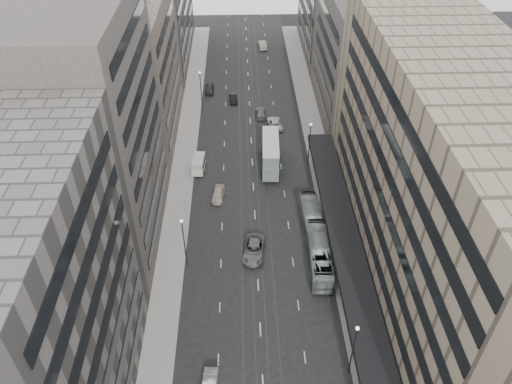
{
  "coord_description": "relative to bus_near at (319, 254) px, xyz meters",
  "views": [
    {
      "loc": [
        -1.75,
        -35.54,
        51.11
      ],
      "look_at": [
        0.09,
        19.16,
        6.82
      ],
      "focal_mm": 35.0,
      "sensor_mm": 36.0,
      "label": 1
    }
  ],
  "objects": [
    {
      "name": "department_store",
      "position": [
        12.95,
        -3.7,
        13.28
      ],
      "size": [
        19.2,
        60.0,
        30.0
      ],
      "color": "gray",
      "rests_on": "ground"
    },
    {
      "name": "sedan_4",
      "position": [
        -14.23,
        14.64,
        -0.9
      ],
      "size": [
        2.32,
        4.71,
        1.54
      ],
      "primitive_type": "imported",
      "rotation": [
        0.0,
        0.0,
        -0.11
      ],
      "color": "#B9AB99",
      "rests_on": "ground"
    },
    {
      "name": "sedan_9",
      "position": [
        -4.53,
        74.0,
        -0.82
      ],
      "size": [
        2.2,
        5.29,
        1.7
      ],
      "primitive_type": "imported",
      "rotation": [
        0.0,
        0.0,
        3.22
      ],
      "color": "gray",
      "rests_on": "ground"
    },
    {
      "name": "pedestrian",
      "position": [
        2.79,
        -18.85,
        -0.59
      ],
      "size": [
        0.71,
        0.49,
        1.86
      ],
      "primitive_type": "imported",
      "rotation": [
        0.0,
        0.0,
        3.22
      ],
      "color": "black",
      "rests_on": "sidewalk_right"
    },
    {
      "name": "lamp_right_far",
      "position": [
        1.2,
        23.3,
        3.53
      ],
      "size": [
        0.44,
        0.44,
        8.32
      ],
      "color": "#262628",
      "rests_on": "ground"
    },
    {
      "name": "building_right_mid",
      "position": [
        13.0,
        40.3,
        10.33
      ],
      "size": [
        15.0,
        28.0,
        24.0
      ],
      "primitive_type": "cube",
      "color": "#47413D",
      "rests_on": "ground"
    },
    {
      "name": "sedan_2",
      "position": [
        -8.89,
        2.05,
        -0.82
      ],
      "size": [
        3.59,
        6.43,
        1.7
      ],
      "primitive_type": "imported",
      "rotation": [
        0.0,
        0.0,
        -0.13
      ],
      "color": "slate",
      "rests_on": "ground"
    },
    {
      "name": "sedan_7",
      "position": [
        -6.36,
        40.16,
        -0.95
      ],
      "size": [
        2.06,
        4.99,
        1.44
      ],
      "primitive_type": "imported",
      "rotation": [
        0.0,
        0.0,
        3.15
      ],
      "color": "#5E5E60",
      "rests_on": "ground"
    },
    {
      "name": "lamp_left_far",
      "position": [
        -18.2,
        43.3,
        3.53
      ],
      "size": [
        0.44,
        0.44,
        8.32
      ],
      "color": "#262628",
      "rests_on": "ground"
    },
    {
      "name": "panel_van",
      "position": [
        -17.7,
        22.03,
        -0.21
      ],
      "size": [
        2.33,
        4.34,
        2.65
      ],
      "rotation": [
        0.0,
        0.0,
        -0.07
      ],
      "color": "silver",
      "rests_on": "ground"
    },
    {
      "name": "ground",
      "position": [
        -8.5,
        -11.7,
        -1.67
      ],
      "size": [
        220.0,
        220.0,
        0.0
      ],
      "primitive_type": "plane",
      "color": "black",
      "rests_on": "ground"
    },
    {
      "name": "sedan_8",
      "position": [
        -17.0,
        50.7,
        -0.9
      ],
      "size": [
        1.86,
        4.56,
        1.55
      ],
      "primitive_type": "imported",
      "rotation": [
        0.0,
        0.0,
        -0.01
      ],
      "color": "#262528",
      "rests_on": "ground"
    },
    {
      "name": "double_decker",
      "position": [
        -5.42,
        22.67,
        1.21
      ],
      "size": [
        3.37,
        9.87,
        5.34
      ],
      "rotation": [
        0.0,
        0.0,
        -0.04
      ],
      "color": "gray",
      "rests_on": "ground"
    },
    {
      "name": "sedan_5",
      "position": [
        -11.85,
        46.44,
        -0.97
      ],
      "size": [
        1.78,
        4.37,
        1.41
      ],
      "primitive_type": "imported",
      "rotation": [
        0.0,
        0.0,
        0.07
      ],
      "color": "black",
      "rests_on": "ground"
    },
    {
      "name": "bus_near",
      "position": [
        0.0,
        0.0,
        0.0
      ],
      "size": [
        3.34,
        12.11,
        3.34
      ],
      "primitive_type": "imported",
      "rotation": [
        0.0,
        0.0,
        3.1
      ],
      "color": "gray",
      "rests_on": "ground"
    },
    {
      "name": "lamp_left_near",
      "position": [
        -18.2,
        0.3,
        3.53
      ],
      "size": [
        0.44,
        0.44,
        8.32
      ],
      "color": "#262628",
      "rests_on": "ground"
    },
    {
      "name": "sedan_6",
      "position": [
        -3.82,
        36.08,
        -0.91
      ],
      "size": [
        3.12,
        5.75,
        1.53
      ],
      "primitive_type": "imported",
      "rotation": [
        0.0,
        0.0,
        3.25
      ],
      "color": "beige",
      "rests_on": "ground"
    },
    {
      "name": "lamp_right_near",
      "position": [
        1.2,
        -16.7,
        3.53
      ],
      "size": [
        0.44,
        0.44,
        8.32
      ],
      "color": "#262628",
      "rests_on": "ground"
    },
    {
      "name": "building_left_a",
      "position": [
        -30.0,
        -19.7,
        13.33
      ],
      "size": [
        15.0,
        28.0,
        30.0
      ],
      "primitive_type": "cube",
      "color": "#65615B",
      "rests_on": "ground"
    },
    {
      "name": "sidewalk_right",
      "position": [
        3.5,
        25.8,
        -1.6
      ],
      "size": [
        4.0,
        125.0,
        0.15
      ],
      "primitive_type": "cube",
      "color": "gray",
      "rests_on": "ground"
    },
    {
      "name": "building_left_b",
      "position": [
        -30.0,
        7.3,
        15.33
      ],
      "size": [
        15.0,
        26.0,
        34.0
      ],
      "primitive_type": "cube",
      "color": "#47413D",
      "rests_on": "ground"
    },
    {
      "name": "bus_far",
      "position": [
        -0.14,
        6.88,
        -0.08
      ],
      "size": [
        3.03,
        11.47,
        3.17
      ],
      "primitive_type": "imported",
      "rotation": [
        0.0,
        0.0,
        3.17
      ],
      "color": "gray",
      "rests_on": "ground"
    },
    {
      "name": "building_left_d",
      "position": [
        -30.0,
        67.3,
        12.33
      ],
      "size": [
        15.0,
        38.0,
        28.0
      ],
      "primitive_type": "cube",
      "color": "#65615B",
      "rests_on": "ground"
    },
    {
      "name": "sidewalk_left",
      "position": [
        -20.5,
        25.8,
        -1.6
      ],
      "size": [
        4.0,
        125.0,
        0.15
      ],
      "primitive_type": "cube",
      "color": "gray",
      "rests_on": "ground"
    },
    {
      "name": "building_left_c",
      "position": [
        -30.0,
        34.3,
        10.83
      ],
      "size": [
        15.0,
        28.0,
        25.0
      ],
      "primitive_type": "cube",
      "color": "#77695D",
      "rests_on": "ground"
    }
  ]
}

